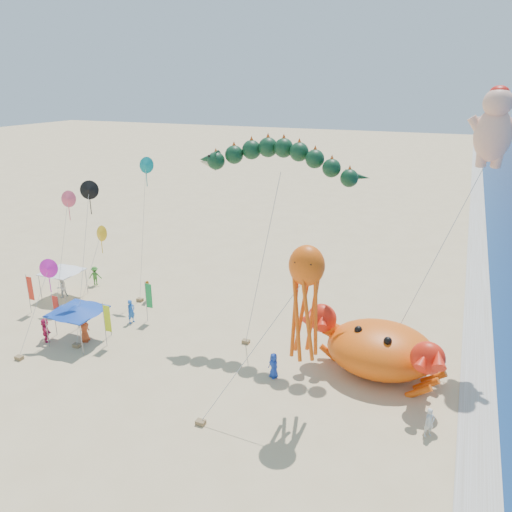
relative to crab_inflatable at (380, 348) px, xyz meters
The scene contains 11 objects.
ground 6.76m from the crab_inflatable, 163.45° to the right, with size 320.00×320.00×0.00m, color #D1B784.
foam_strip 6.26m from the crab_inflatable, 18.00° to the right, with size 320.00×320.00×0.00m, color silver.
crab_inflatable is the anchor object (origin of this frame).
dragon_kite 13.14m from the crab_inflatable, 161.55° to the left, with size 11.04×3.94×13.25m.
cherub_kite 15.05m from the crab_inflatable, 53.60° to the left, with size 6.03×6.37×16.86m.
octopus_kite 8.03m from the crab_inflatable, 122.41° to the right, with size 5.63×4.44×9.46m.
canopy_blue 20.19m from the crab_inflatable, 168.78° to the right, with size 3.47×3.47×2.71m.
canopy_white 26.23m from the crab_inflatable, behind, with size 3.08×3.08×2.71m.
feather_flags 20.72m from the crab_inflatable, behind, with size 9.74×4.39×3.20m.
beachgoers 19.35m from the crab_inflatable, behind, with size 30.51×10.65×1.89m.
small_kites 22.49m from the crab_inflatable, behind, with size 6.16×13.08×11.50m.
Camera 1 is at (9.62, -25.77, 17.11)m, focal length 35.00 mm.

